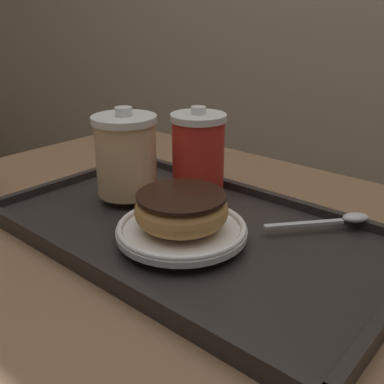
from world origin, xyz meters
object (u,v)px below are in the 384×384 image
at_px(donut_chocolate_glazed, 181,209).
at_px(spoon, 341,219).
at_px(coffee_cup_rear, 198,151).
at_px(coffee_cup_front, 126,155).

xyz_separation_m(donut_chocolate_glazed, spoon, (0.13, 0.16, -0.03)).
xyz_separation_m(coffee_cup_rear, spoon, (0.22, 0.02, -0.05)).
height_order(coffee_cup_rear, spoon, coffee_cup_rear).
relative_size(donut_chocolate_glazed, spoon, 0.97).
bearing_deg(spoon, coffee_cup_front, 151.09).
relative_size(coffee_cup_front, spoon, 1.10).
distance_m(coffee_cup_front, coffee_cup_rear, 0.11).
height_order(coffee_cup_front, coffee_cup_rear, coffee_cup_front).
bearing_deg(donut_chocolate_glazed, spoon, 49.79).
bearing_deg(donut_chocolate_glazed, coffee_cup_rear, 123.09).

